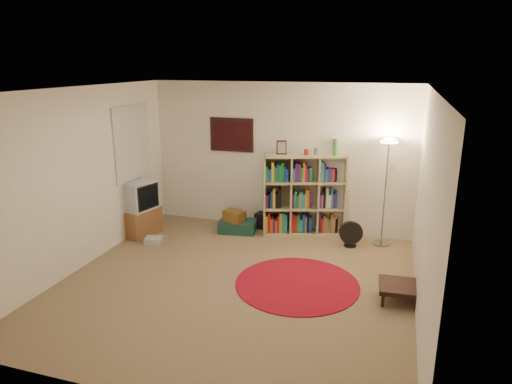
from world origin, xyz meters
TOP-DOWN VIEW (x-y plane):
  - room at (-0.05, 0.05)m, footprint 4.54×4.54m
  - bookshelf at (0.45, 2.10)m, footprint 1.41×0.77m
  - floor_lamp at (1.77, 1.96)m, footprint 0.42×0.42m
  - floor_fan at (1.31, 1.72)m, footprint 0.37×0.23m
  - tv_stand at (-2.14, 1.22)m, footprint 0.58×0.72m
  - dvd_box at (-1.74, 0.94)m, footprint 0.31×0.28m
  - suitcase at (-0.61, 1.81)m, footprint 0.66×0.48m
  - wicker_basket at (-0.65, 1.76)m, footprint 0.39×0.33m
  - duffel_bag at (-0.17, 2.16)m, footprint 0.44×0.39m
  - paper_towel at (0.35, 2.20)m, footprint 0.15×0.15m
  - red_rug at (0.79, 0.22)m, footprint 1.63×1.63m
  - side_table at (2.06, 0.17)m, footprint 0.50×0.50m

SIDE VIEW (x-z plane):
  - red_rug at x=0.79m, z-range 0.00..0.01m
  - dvd_box at x=-1.74m, z-range 0.00..0.09m
  - suitcase at x=-0.61m, z-range 0.00..0.20m
  - paper_towel at x=0.35m, z-range 0.00..0.25m
  - duffel_bag at x=-0.17m, z-range 0.00..0.27m
  - side_table at x=2.06m, z-range 0.07..0.29m
  - floor_fan at x=1.31m, z-range 0.00..0.42m
  - wicker_basket at x=-0.65m, z-range 0.20..0.39m
  - tv_stand at x=-2.14m, z-range -0.02..0.91m
  - bookshelf at x=0.45m, z-range -0.16..1.47m
  - room at x=-0.05m, z-range -0.01..2.53m
  - floor_lamp at x=1.77m, z-range 0.57..2.28m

